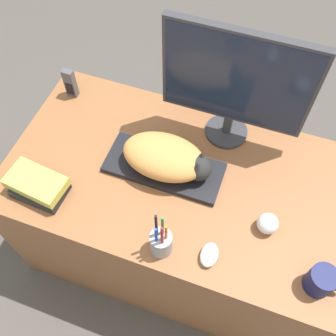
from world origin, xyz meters
TOP-DOWN VIEW (x-y plane):
  - ground_plane at (0.00, 0.00)m, footprint 12.00×12.00m
  - desk at (0.00, 0.37)m, footprint 1.31×0.74m
  - keyboard at (-0.05, 0.38)m, footprint 0.45×0.19m
  - cat at (-0.03, 0.38)m, footprint 0.34×0.20m
  - monitor at (0.13, 0.63)m, footprint 0.54×0.17m
  - computer_mouse at (0.21, 0.10)m, footprint 0.06×0.09m
  - coffee_mug at (0.57, 0.13)m, footprint 0.12×0.09m
  - pen_cup at (0.05, 0.08)m, footprint 0.08×0.08m
  - baseball at (0.37, 0.27)m, footprint 0.08×0.08m
  - phone at (-0.56, 0.61)m, footprint 0.05×0.03m
  - book_stack at (-0.45, 0.13)m, footprint 0.23×0.15m

SIDE VIEW (x-z plane):
  - ground_plane at x=0.00m, z-range 0.00..0.00m
  - desk at x=0.00m, z-range 0.00..0.70m
  - keyboard at x=-0.05m, z-range 0.70..0.73m
  - computer_mouse at x=0.21m, z-range 0.70..0.74m
  - baseball at x=0.37m, z-range 0.70..0.78m
  - book_stack at x=-0.45m, z-range 0.70..0.78m
  - coffee_mug at x=0.57m, z-range 0.70..0.80m
  - pen_cup at x=0.05m, z-range 0.64..0.88m
  - phone at x=-0.56m, z-range 0.70..0.84m
  - cat at x=-0.03m, z-range 0.73..0.85m
  - monitor at x=0.13m, z-range 0.74..1.24m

